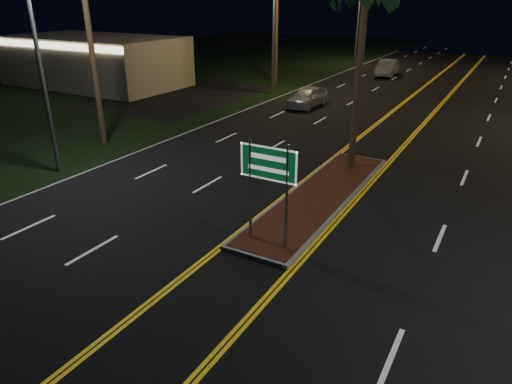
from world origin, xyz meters
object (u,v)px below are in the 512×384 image
Objects in this scene: commercial_building at (95,61)px; streetlight_left_mid at (278,17)px; car_far at (387,66)px; highway_sign at (268,173)px; streetlight_left_far at (362,10)px; median_island at (320,196)px; streetlight_left_near at (41,36)px; car_near at (308,95)px.

streetlight_left_mid is at bearing 14.61° from commercial_building.
highway_sign is at bearing -86.37° from car_far.
commercial_building is 28.75m from streetlight_left_far.
car_far reaches higher than median_island.
streetlight_left_near is at bearing 173.53° from highway_sign.
car_near reaches higher than median_island.
median_island is 1.14× the size of streetlight_left_far.
highway_sign is 0.36× the size of streetlight_left_near.
streetlight_left_near reaches higher than commercial_building.
commercial_building is at bearing 146.52° from highway_sign.
streetlight_left_near is 34.00m from car_far.
streetlight_left_mid is 1.88× the size of car_near.
commercial_building is 1.67× the size of streetlight_left_mid.
streetlight_left_mid is at bearing 90.00° from streetlight_left_near.
streetlight_left_near is at bearing -99.26° from car_near.
highway_sign is at bearing -33.48° from commercial_building.
car_far is (20.43, 17.29, -1.13)m from commercial_building.
car_far is at bearing 99.18° from highway_sign.
median_island is 1.97× the size of car_far.
streetlight_left_near is 1.00× the size of streetlight_left_mid.
streetlight_left_far is (-10.61, 37.00, 5.57)m from median_island.
car_near is (3.85, -2.85, -4.86)m from streetlight_left_mid.
commercial_building is 1.67× the size of streetlight_left_near.
streetlight_left_near is (-10.61, -3.00, 5.57)m from median_island.
highway_sign is 34.97m from car_far.
car_far is (5.04, 33.28, -4.79)m from streetlight_left_near.
streetlight_left_far reaches higher than commercial_building.
car_far reaches higher than car_near.
streetlight_left_far is at bearing 90.00° from streetlight_left_mid.
car_near is at bearing 115.57° from median_island.
car_far is at bearing 81.39° from streetlight_left_near.
highway_sign reaches higher than car_near.
streetlight_left_near reaches higher than median_island.
streetlight_left_mid is (0.00, 20.00, 0.00)m from streetlight_left_near.
median_island is 1.14× the size of streetlight_left_mid.
streetlight_left_near is at bearing -104.16° from car_far.
car_far is (-5.57, 34.49, -1.53)m from highway_sign.
commercial_building is 3.14× the size of car_near.
car_far is at bearing -53.11° from streetlight_left_far.
car_far is at bearing 69.21° from streetlight_left_mid.
streetlight_left_near and streetlight_left_far have the same top height.
streetlight_left_near reaches higher than car_far.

